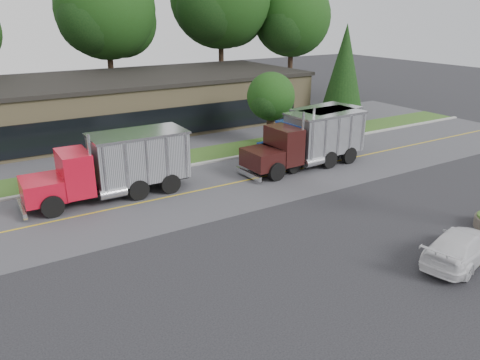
% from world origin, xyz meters
% --- Properties ---
extents(ground, '(140.00, 140.00, 0.00)m').
position_xyz_m(ground, '(0.00, 0.00, 0.00)').
color(ground, '#323237').
rests_on(ground, ground).
extents(road, '(60.00, 8.00, 0.02)m').
position_xyz_m(road, '(0.00, 9.00, 0.00)').
color(road, '#5A5A5F').
rests_on(road, ground).
extents(center_line, '(60.00, 0.12, 0.01)m').
position_xyz_m(center_line, '(0.00, 9.00, 0.00)').
color(center_line, gold).
rests_on(center_line, ground).
extents(curb, '(60.00, 0.30, 0.12)m').
position_xyz_m(curb, '(0.00, 13.20, 0.00)').
color(curb, '#9E9E99').
rests_on(curb, ground).
extents(grass_verge, '(60.00, 3.40, 0.03)m').
position_xyz_m(grass_verge, '(0.00, 15.00, 0.00)').
color(grass_verge, '#31581E').
rests_on(grass_verge, ground).
extents(far_parking, '(60.00, 7.00, 0.02)m').
position_xyz_m(far_parking, '(0.00, 20.00, 0.00)').
color(far_parking, '#5A5A5F').
rests_on(far_parking, ground).
extents(strip_mall, '(32.00, 12.00, 4.00)m').
position_xyz_m(strip_mall, '(2.00, 26.00, 2.00)').
color(strip_mall, '#8C7B56').
rests_on(strip_mall, ground).
extents(tree_far_c, '(10.09, 9.49, 14.39)m').
position_xyz_m(tree_far_c, '(4.15, 34.12, 9.18)').
color(tree_far_c, '#382619').
rests_on(tree_far_c, ground).
extents(tree_far_d, '(11.35, 10.69, 16.20)m').
position_xyz_m(tree_far_d, '(16.17, 33.14, 10.34)').
color(tree_far_d, '#382619').
rests_on(tree_far_d, ground).
extents(tree_far_e, '(9.18, 8.64, 13.09)m').
position_xyz_m(tree_far_e, '(24.14, 31.11, 8.35)').
color(tree_far_e, '#382619').
rests_on(tree_far_e, ground).
extents(evergreen_right, '(3.74, 3.74, 8.51)m').
position_xyz_m(evergreen_right, '(20.00, 18.00, 4.67)').
color(evergreen_right, '#382619').
rests_on(evergreen_right, ground).
extents(tree_verge, '(3.75, 3.53, 5.34)m').
position_xyz_m(tree_verge, '(10.06, 15.04, 3.39)').
color(tree_verge, '#382619').
rests_on(tree_verge, ground).
extents(dump_truck_red, '(8.80, 2.74, 3.36)m').
position_xyz_m(dump_truck_red, '(-3.01, 10.65, 1.81)').
color(dump_truck_red, black).
rests_on(dump_truck_red, ground).
extents(dump_truck_blue, '(7.78, 3.65, 3.36)m').
position_xyz_m(dump_truck_blue, '(10.27, 10.19, 1.80)').
color(dump_truck_blue, black).
rests_on(dump_truck_blue, ground).
extents(dump_truck_maroon, '(8.60, 2.89, 3.36)m').
position_xyz_m(dump_truck_maroon, '(9.15, 9.32, 1.81)').
color(dump_truck_maroon, black).
rests_on(dump_truck_maroon, ground).
extents(rally_car, '(4.84, 2.92, 1.31)m').
position_xyz_m(rally_car, '(6.29, -3.47, 0.66)').
color(rally_car, silver).
rests_on(rally_car, ground).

